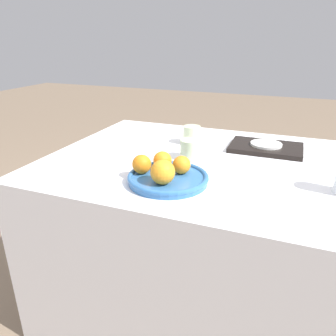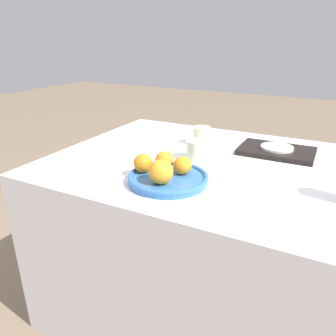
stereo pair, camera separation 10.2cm
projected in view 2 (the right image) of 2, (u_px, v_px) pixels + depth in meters
The scene contains 11 objects.
ground_plane at pixel (209, 305), 1.51m from camera, with size 12.00×12.00×0.00m, color #7A6651.
table at pixel (213, 240), 1.38m from camera, with size 1.27×0.93×0.71m.
fruit_platter at pixel (168, 178), 1.08m from camera, with size 0.27×0.27×0.03m.
orange_0 at pixel (182, 165), 1.09m from camera, with size 0.06×0.06×0.06m.
orange_1 at pixel (164, 160), 1.12m from camera, with size 0.06×0.06×0.06m.
orange_2 at pixel (161, 172), 1.01m from camera, with size 0.08×0.08×0.08m.
orange_3 at pixel (143, 163), 1.10m from camera, with size 0.06×0.06×0.06m.
serving_tray at pixel (277, 151), 1.34m from camera, with size 0.30×0.20×0.02m.
side_plate at pixel (277, 148), 1.34m from camera, with size 0.13×0.13×0.01m.
cup_0 at pixel (202, 136), 1.44m from camera, with size 0.08×0.08×0.08m.
cup_1 at pixel (197, 150), 1.26m from camera, with size 0.08×0.08×0.08m.
Camera 2 is at (0.37, -1.12, 1.15)m, focal length 35.00 mm.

